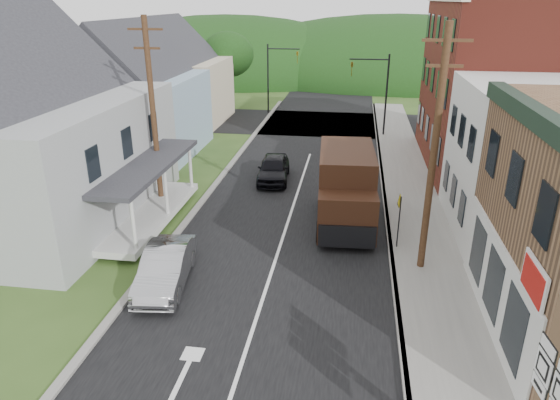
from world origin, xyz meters
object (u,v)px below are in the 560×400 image
at_px(dark_sedan, 274,169).
at_px(warning_sign, 399,213).
at_px(silver_sedan, 166,268).
at_px(delivery_van, 346,189).

relative_size(dark_sedan, warning_sign, 1.76).
relative_size(silver_sedan, dark_sedan, 1.02).
bearing_deg(dark_sedan, warning_sign, -54.42).
distance_m(dark_sedan, delivery_van, 6.77).
relative_size(silver_sedan, warning_sign, 1.81).
height_order(silver_sedan, warning_sign, warning_sign).
bearing_deg(silver_sedan, warning_sign, 18.37).
bearing_deg(silver_sedan, dark_sedan, 72.86).
height_order(delivery_van, warning_sign, delivery_van).
bearing_deg(dark_sedan, silver_sedan, -104.18).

